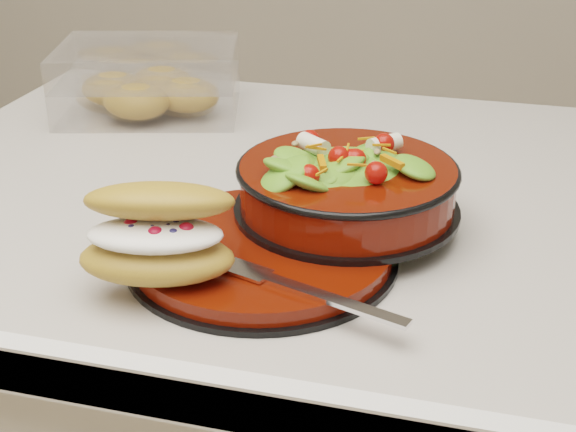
% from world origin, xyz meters
% --- Properties ---
extents(dinner_plate, '(0.26, 0.26, 0.02)m').
position_xyz_m(dinner_plate, '(-0.13, -0.18, 0.91)').
color(dinner_plate, black).
rests_on(dinner_plate, island_counter).
extents(salad_bowl, '(0.23, 0.23, 0.09)m').
position_xyz_m(salad_bowl, '(-0.06, -0.09, 0.96)').
color(salad_bowl, black).
rests_on(salad_bowl, dinner_plate).
extents(croissant, '(0.15, 0.11, 0.08)m').
position_xyz_m(croissant, '(-0.19, -0.26, 0.96)').
color(croissant, gold).
rests_on(croissant, dinner_plate).
extents(fork, '(0.17, 0.07, 0.00)m').
position_xyz_m(fork, '(-0.07, -0.26, 0.92)').
color(fork, silver).
rests_on(fork, dinner_plate).
extents(pastry_box, '(0.28, 0.24, 0.09)m').
position_xyz_m(pastry_box, '(-0.40, 0.20, 0.94)').
color(pastry_box, white).
rests_on(pastry_box, island_counter).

